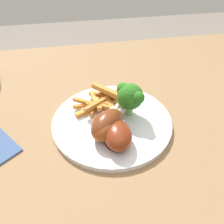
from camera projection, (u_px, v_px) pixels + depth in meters
name	position (u px, v px, depth m)	size (l,w,h in m)	color
dining_table	(98.00, 137.00, 0.58)	(1.21, 0.80, 0.72)	#8E6B47
dinner_plate	(112.00, 121.00, 0.48)	(0.26, 0.26, 0.01)	silver
broccoli_floret_front	(130.00, 96.00, 0.45)	(0.06, 0.06, 0.08)	#7FBA60
carrot_fries_pile	(103.00, 101.00, 0.50)	(0.13, 0.13, 0.04)	orange
chicken_drumstick_near	(108.00, 123.00, 0.43)	(0.12, 0.12, 0.05)	#4C1C0D
chicken_drumstick_far	(107.00, 124.00, 0.43)	(0.10, 0.13, 0.05)	#5F230D
chicken_drumstick_extra	(117.00, 134.00, 0.41)	(0.06, 0.13, 0.04)	#52190B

